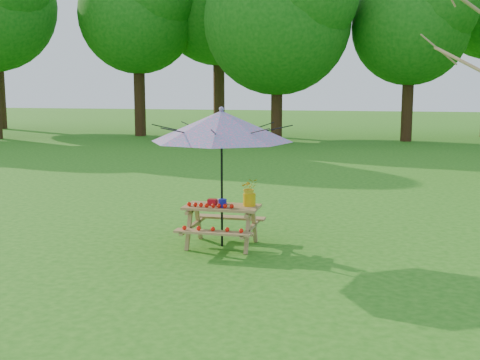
# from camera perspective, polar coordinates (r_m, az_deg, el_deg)

# --- Properties ---
(ground) EXTENTS (120.00, 120.00, 0.00)m
(ground) POSITION_cam_1_polar(r_m,az_deg,el_deg) (6.50, -4.11, -14.44)
(ground) COLOR #236E15
(ground) RESTS_ON ground
(picnic_table) EXTENTS (1.20, 1.32, 0.67)m
(picnic_table) POSITION_cam_1_polar(r_m,az_deg,el_deg) (9.76, -1.72, -4.43)
(picnic_table) COLOR #AC864D
(picnic_table) RESTS_ON ground
(patio_umbrella) EXTENTS (2.56, 2.56, 2.26)m
(patio_umbrella) POSITION_cam_1_polar(r_m,az_deg,el_deg) (9.52, -1.76, 5.12)
(patio_umbrella) COLOR black
(patio_umbrella) RESTS_ON ground
(produce_bins) EXTENTS (0.34, 0.42, 0.13)m
(produce_bins) POSITION_cam_1_polar(r_m,az_deg,el_deg) (9.69, -2.05, -2.13)
(produce_bins) COLOR #AF0E1B
(produce_bins) RESTS_ON picnic_table
(tomatoes_row) EXTENTS (0.77, 0.13, 0.07)m
(tomatoes_row) POSITION_cam_1_polar(r_m,az_deg,el_deg) (9.55, -2.88, -2.41)
(tomatoes_row) COLOR red
(tomatoes_row) RESTS_ON picnic_table
(flower_bucket) EXTENTS (0.34, 0.32, 0.45)m
(flower_bucket) POSITION_cam_1_polar(r_m,az_deg,el_deg) (9.63, 0.90, -1.08)
(flower_bucket) COLOR #DEA80B
(flower_bucket) RESTS_ON picnic_table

